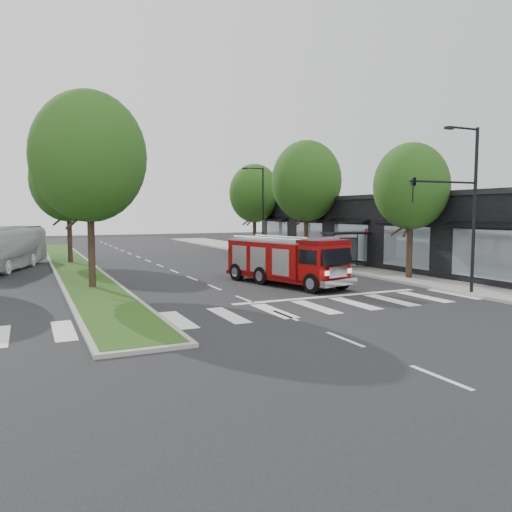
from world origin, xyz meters
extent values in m
plane|color=black|center=(0.00, 0.00, 0.00)|extent=(140.00, 140.00, 0.00)
cube|color=gray|center=(12.50, 10.00, 0.07)|extent=(5.00, 80.00, 0.15)
cube|color=gray|center=(-6.00, 18.00, 0.07)|extent=(3.00, 50.00, 0.14)
cube|color=#274213|center=(-6.00, 18.00, 0.14)|extent=(2.60, 49.50, 0.02)
cube|color=black|center=(17.00, 10.00, 2.50)|extent=(8.00, 30.00, 5.00)
cylinder|color=black|center=(9.80, 7.40, 1.25)|extent=(0.08, 0.08, 2.50)
cylinder|color=black|center=(12.60, 7.40, 1.25)|extent=(0.08, 0.08, 2.50)
cylinder|color=black|center=(9.80, 8.60, 1.25)|extent=(0.08, 0.08, 2.50)
cylinder|color=black|center=(12.60, 8.60, 1.25)|extent=(0.08, 0.08, 2.50)
cube|color=black|center=(11.20, 8.00, 2.55)|extent=(3.20, 1.60, 0.12)
cube|color=#8C99A5|center=(11.20, 8.70, 1.30)|extent=(2.80, 0.04, 1.80)
cube|color=black|center=(11.20, 8.00, 0.55)|extent=(2.40, 0.40, 0.08)
cylinder|color=black|center=(11.50, 2.00, 1.87)|extent=(0.36, 0.36, 3.74)
ellipsoid|color=#1A380F|center=(11.50, 2.00, 5.53)|extent=(4.40, 4.40, 5.06)
cylinder|color=black|center=(11.50, 14.00, 2.20)|extent=(0.36, 0.36, 4.40)
ellipsoid|color=#1A380F|center=(11.50, 14.00, 6.50)|extent=(5.60, 5.60, 6.44)
cylinder|color=black|center=(11.50, 24.00, 1.98)|extent=(0.36, 0.36, 3.96)
ellipsoid|color=#1A380F|center=(11.50, 24.00, 5.85)|extent=(5.00, 5.00, 5.75)
cylinder|color=black|center=(-6.00, 6.00, 2.31)|extent=(0.36, 0.36, 4.62)
ellipsoid|color=#1A380F|center=(-6.00, 6.00, 6.83)|extent=(5.80, 5.80, 6.67)
cylinder|color=black|center=(-6.00, 20.00, 2.20)|extent=(0.36, 0.36, 4.40)
ellipsoid|color=#1A380F|center=(-6.00, 20.00, 6.50)|extent=(5.60, 5.60, 6.44)
cylinder|color=black|center=(10.50, -3.50, 4.00)|extent=(0.16, 0.16, 8.00)
cylinder|color=black|center=(9.60, -3.50, 7.90)|extent=(1.80, 0.10, 0.10)
cube|color=black|center=(8.70, -3.50, 7.85)|extent=(0.45, 0.20, 0.12)
cylinder|color=black|center=(8.50, -3.50, 5.40)|extent=(4.00, 0.10, 0.10)
imported|color=black|center=(6.70, -3.50, 5.00)|extent=(0.18, 0.22, 1.10)
cylinder|color=black|center=(10.50, 20.00, 4.00)|extent=(0.16, 0.16, 8.00)
cylinder|color=black|center=(9.60, 20.00, 7.90)|extent=(1.80, 0.10, 0.10)
cube|color=black|center=(8.70, 20.00, 7.85)|extent=(0.45, 0.20, 0.12)
cube|color=#570404|center=(3.91, 3.38, 0.46)|extent=(4.24, 8.11, 0.23)
cube|color=#860707|center=(3.72, 4.10, 1.43)|extent=(3.76, 6.32, 1.85)
cube|color=#860707|center=(4.65, 0.61, 1.43)|extent=(2.67, 2.21, 1.94)
cube|color=#B2B2B7|center=(3.72, 4.10, 2.41)|extent=(3.76, 6.32, 0.11)
cylinder|color=#B2B2B7|center=(2.92, 3.89, 2.59)|extent=(1.52, 5.39, 0.09)
cylinder|color=#B2B2B7|center=(4.53, 4.31, 2.59)|extent=(1.52, 5.39, 0.09)
cube|color=silver|center=(4.93, -0.42, 0.56)|extent=(2.41, 0.93, 0.32)
cube|color=#8C99A5|center=(4.65, 0.61, 2.68)|extent=(2.05, 0.84, 0.17)
cylinder|color=black|center=(3.70, 0.07, 0.51)|extent=(0.58, 1.07, 1.02)
cylinder|color=black|center=(5.75, 0.62, 0.51)|extent=(0.58, 1.07, 1.02)
cylinder|color=black|center=(2.70, 3.83, 0.51)|extent=(0.58, 1.07, 1.02)
cylinder|color=black|center=(4.75, 4.37, 0.51)|extent=(0.58, 1.07, 1.02)
cylinder|color=black|center=(2.12, 5.97, 0.51)|extent=(0.58, 1.07, 1.02)
cylinder|color=black|center=(4.18, 6.52, 0.51)|extent=(0.58, 1.07, 1.02)
imported|color=silver|center=(-10.44, 17.79, 1.52)|extent=(5.77, 11.20, 3.05)
camera|label=1|loc=(-9.03, -20.86, 4.02)|focal=35.00mm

